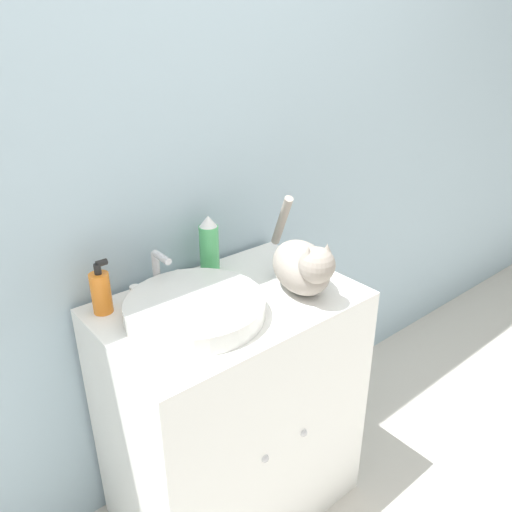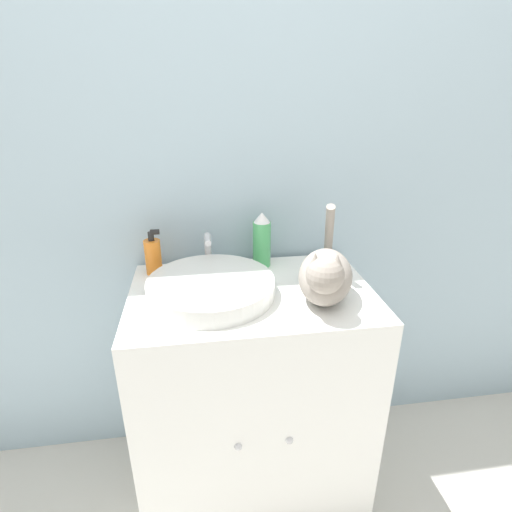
{
  "view_description": "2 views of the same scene",
  "coord_description": "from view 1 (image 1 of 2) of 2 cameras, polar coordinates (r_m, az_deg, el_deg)",
  "views": [
    {
      "loc": [
        -0.76,
        -0.79,
        1.59
      ],
      "look_at": [
        0.06,
        0.2,
        0.98
      ],
      "focal_mm": 35.0,
      "sensor_mm": 36.0,
      "label": 1
    },
    {
      "loc": [
        -0.15,
        -0.86,
        1.44
      ],
      "look_at": [
        0.01,
        0.25,
        0.96
      ],
      "focal_mm": 28.0,
      "sensor_mm": 36.0,
      "label": 2
    }
  ],
  "objects": [
    {
      "name": "wall_back",
      "position": [
        1.58,
        -10.04,
        12.42
      ],
      "size": [
        6.0,
        0.05,
        2.5
      ],
      "color": "#9EB7C6",
      "rests_on": "ground_plane"
    },
    {
      "name": "vanity_cabinet",
      "position": [
        1.74,
        -2.68,
        -17.1
      ],
      "size": [
        0.77,
        0.52,
        0.84
      ],
      "color": "white",
      "rests_on": "ground_plane"
    },
    {
      "name": "sink_basin",
      "position": [
        1.41,
        -6.97,
        -5.92
      ],
      "size": [
        0.39,
        0.39,
        0.06
      ],
      "color": "silver",
      "rests_on": "vanity_cabinet"
    },
    {
      "name": "faucet",
      "position": [
        1.55,
        -11.15,
        -1.96
      ],
      "size": [
        0.18,
        0.1,
        0.13
      ],
      "color": "silver",
      "rests_on": "vanity_cabinet"
    },
    {
      "name": "cat",
      "position": [
        1.51,
        5.4,
        -1.08
      ],
      "size": [
        0.23,
        0.38,
        0.27
      ],
      "rotation": [
        0.0,
        0.0,
        -1.92
      ],
      "color": "gray",
      "rests_on": "vanity_cabinet"
    },
    {
      "name": "soap_bottle",
      "position": [
        1.47,
        -17.3,
        -3.91
      ],
      "size": [
        0.06,
        0.06,
        0.16
      ],
      "color": "orange",
      "rests_on": "vanity_cabinet"
    },
    {
      "name": "spray_bottle",
      "position": [
        1.62,
        -5.38,
        1.2
      ],
      "size": [
        0.06,
        0.06,
        0.2
      ],
      "color": "#4CB266",
      "rests_on": "vanity_cabinet"
    }
  ]
}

